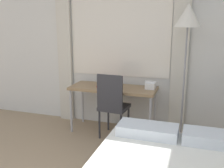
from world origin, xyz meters
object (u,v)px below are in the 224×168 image
standing_lamp (188,24)px  telephone (151,85)px  book (107,86)px  desk_chair (112,103)px  desk (113,91)px

standing_lamp → telephone: size_ratio=10.66×
telephone → book: (-0.67, -0.09, -0.04)m
standing_lamp → telephone: bearing=159.1°
desk_chair → standing_lamp: size_ratio=0.51×
desk → telephone: 0.58m
standing_lamp → book: bearing=175.1°
telephone → book: telephone is taller
desk → standing_lamp: size_ratio=0.68×
desk_chair → standing_lamp: bearing=11.8°
desk_chair → book: (-0.17, 0.24, 0.19)m
desk → standing_lamp: standing_lamp is taller
desk_chair → telephone: desk_chair is taller
desk_chair → book: desk_chair is taller
standing_lamp → telephone: 1.05m
desk → telephone: bearing=9.6°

